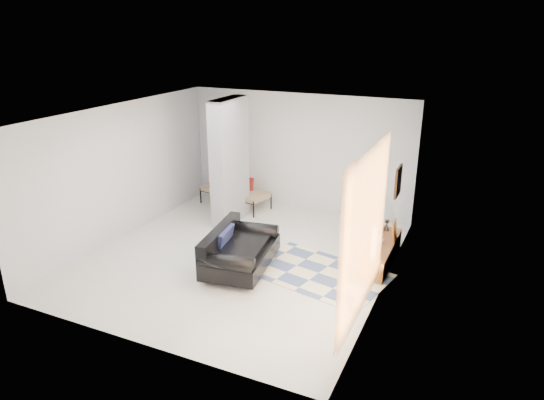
% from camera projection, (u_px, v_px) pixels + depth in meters
% --- Properties ---
extents(floor, '(6.00, 6.00, 0.00)m').
position_uv_depth(floor, '(241.00, 257.00, 9.45)').
color(floor, white).
rests_on(floor, ground).
extents(ceiling, '(6.00, 6.00, 0.00)m').
position_uv_depth(ceiling, '(238.00, 114.00, 8.49)').
color(ceiling, white).
rests_on(ceiling, wall_back).
extents(wall_back, '(6.00, 0.00, 6.00)m').
position_uv_depth(wall_back, '(299.00, 152.00, 11.54)').
color(wall_back, silver).
rests_on(wall_back, ground).
extents(wall_front, '(6.00, 0.00, 6.00)m').
position_uv_depth(wall_front, '(133.00, 255.00, 6.40)').
color(wall_front, silver).
rests_on(wall_front, ground).
extents(wall_left, '(0.00, 6.00, 6.00)m').
position_uv_depth(wall_left, '(122.00, 172.00, 10.04)').
color(wall_left, silver).
rests_on(wall_left, ground).
extents(wall_right, '(0.00, 6.00, 6.00)m').
position_uv_depth(wall_right, '(388.00, 211.00, 7.90)').
color(wall_right, silver).
rests_on(wall_right, ground).
extents(partition_column, '(0.35, 1.20, 2.80)m').
position_uv_depth(partition_column, '(230.00, 162.00, 10.77)').
color(partition_column, '#9A9EA1').
rests_on(partition_column, floor).
extents(hallway_door, '(0.85, 0.06, 2.04)m').
position_uv_depth(hallway_door, '(222.00, 159.00, 12.45)').
color(hallway_door, white).
rests_on(hallway_door, floor).
extents(curtain, '(0.00, 2.55, 2.55)m').
position_uv_depth(curtain, '(366.00, 234.00, 6.93)').
color(curtain, gold).
rests_on(curtain, wall_right).
extents(wall_art, '(0.04, 0.45, 0.55)m').
position_uv_depth(wall_art, '(398.00, 181.00, 8.60)').
color(wall_art, black).
rests_on(wall_art, wall_right).
extents(media_console, '(0.45, 1.72, 0.80)m').
position_uv_depth(media_console, '(381.00, 253.00, 9.17)').
color(media_console, brown).
rests_on(media_console, floor).
extents(loveseat, '(1.26, 1.88, 0.76)m').
position_uv_depth(loveseat, '(238.00, 251.00, 8.92)').
color(loveseat, silver).
rests_on(loveseat, floor).
extents(daybed, '(1.84, 1.05, 0.77)m').
position_uv_depth(daybed, '(235.00, 190.00, 12.00)').
color(daybed, black).
rests_on(daybed, floor).
extents(area_rug, '(2.64, 2.04, 0.01)m').
position_uv_depth(area_rug, '(319.00, 273.00, 8.82)').
color(area_rug, beige).
rests_on(area_rug, floor).
extents(cylinder_lamp, '(0.11, 0.11, 0.57)m').
position_uv_depth(cylinder_lamp, '(374.00, 243.00, 8.46)').
color(cylinder_lamp, white).
rests_on(cylinder_lamp, media_console).
extents(bronze_figurine, '(0.13, 0.13, 0.23)m').
position_uv_depth(bronze_figurine, '(387.00, 225.00, 9.64)').
color(bronze_figurine, '#332216').
rests_on(bronze_figurine, media_console).
extents(vase, '(0.19, 0.19, 0.18)m').
position_uv_depth(vase, '(379.00, 239.00, 9.08)').
color(vase, silver).
rests_on(vase, media_console).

